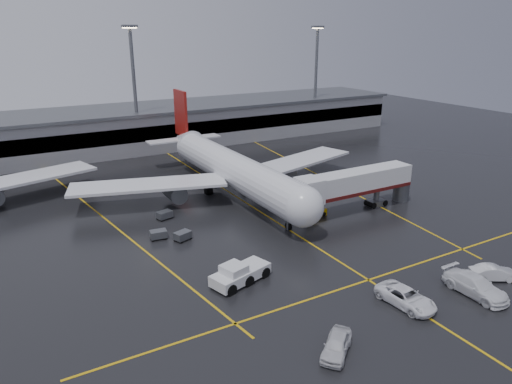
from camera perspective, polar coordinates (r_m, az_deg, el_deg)
ground at (r=66.89m, az=0.64°, el=-2.48°), size 220.00×220.00×0.00m
apron_line_centre at (r=66.88m, az=0.64°, el=-2.47°), size 0.25×90.00×0.02m
apron_line_stop at (r=50.94m, az=13.44°, el=-10.29°), size 60.00×0.25×0.02m
apron_line_left at (r=69.19m, az=-18.19°, el=-2.72°), size 9.99×69.35×0.02m
apron_line_right at (r=84.29m, az=7.80°, el=1.93°), size 7.57×69.64×0.02m
terminal at (r=108.29m, az=-12.38°, el=7.82°), size 122.00×19.00×8.60m
light_mast_mid at (r=99.80m, az=-14.51°, el=12.65°), size 3.00×1.20×25.45m
light_mast_right at (r=119.87m, az=7.26°, el=14.05°), size 3.00×1.20×25.45m
main_airliner at (r=73.63m, az=-3.16°, el=2.98°), size 48.80×45.60×14.10m
jet_bridge at (r=67.65m, az=11.97°, el=0.88°), size 19.90×3.40×6.05m
pushback_tractor at (r=48.77m, az=-2.05°, el=-9.90°), size 6.95×4.35×2.32m
belt_loader at (r=65.94m, az=7.11°, el=-2.48°), size 3.27×1.58×2.05m
service_van_a at (r=47.27m, az=17.66°, el=-12.03°), size 3.20×6.13×1.65m
service_van_b at (r=51.35m, az=25.00°, el=-10.22°), size 2.70×6.59×1.91m
service_van_c at (r=55.09m, az=26.78°, el=-8.70°), size 4.88×3.78×1.55m
service_van_d at (r=39.91m, az=9.71°, el=-17.74°), size 4.78×4.35×1.58m
baggage_cart_a at (r=58.75m, az=-8.86°, el=-5.21°), size 2.32×1.89×1.12m
baggage_cart_b at (r=59.64m, az=-11.70°, el=-5.01°), size 2.13×1.52×1.12m
baggage_cart_c at (r=65.61m, az=-11.00°, el=-2.70°), size 2.28×1.79×1.12m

